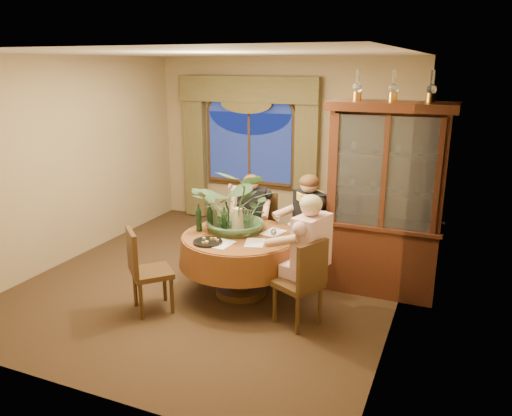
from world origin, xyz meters
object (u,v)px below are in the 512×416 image
at_px(stoneware_vase, 238,220).
at_px(oil_lamp_left, 358,85).
at_px(dining_table, 241,264).
at_px(chair_back, 259,230).
at_px(oil_lamp_right, 432,86).
at_px(oil_lamp_center, 394,86).
at_px(person_back, 252,219).
at_px(chair_front_left, 152,270).
at_px(wine_bottle_0, 210,217).
at_px(olive_bowl, 244,234).
at_px(wine_bottle_3, 225,221).
at_px(wine_bottle_2, 214,215).
at_px(person_pink, 311,258).
at_px(wine_bottle_4, 199,218).
at_px(wine_bottle_5, 226,215).
at_px(china_cabinet, 385,201).
at_px(chair_back_right, 315,244).
at_px(person_scarf, 309,229).
at_px(centerpiece_plant, 239,176).
at_px(chair_right, 298,281).

bearing_deg(stoneware_vase, oil_lamp_left, 26.84).
distance_m(dining_table, chair_back, 0.99).
distance_m(oil_lamp_left, oil_lamp_right, 0.79).
distance_m(oil_lamp_center, person_back, 2.56).
relative_size(chair_front_left, wine_bottle_0, 2.91).
distance_m(olive_bowl, wine_bottle_3, 0.28).
bearing_deg(wine_bottle_2, person_pink, -15.16).
bearing_deg(wine_bottle_4, wine_bottle_5, 43.72).
height_order(china_cabinet, chair_back_right, china_cabinet).
relative_size(chair_front_left, person_scarf, 0.68).
height_order(olive_bowl, wine_bottle_3, wine_bottle_3).
height_order(person_back, centerpiece_plant, centerpiece_plant).
bearing_deg(chair_back_right, centerpiece_plant, 79.98).
xyz_separation_m(person_scarf, wine_bottle_0, (-1.05, -0.64, 0.21)).
xyz_separation_m(china_cabinet, oil_lamp_left, (-0.40, 0.00, 1.31)).
bearing_deg(person_back, stoneware_vase, 86.49).
bearing_deg(chair_back, wine_bottle_0, 66.10).
distance_m(china_cabinet, person_scarf, 0.99).
distance_m(person_pink, person_back, 1.71).
height_order(oil_lamp_right, person_pink, oil_lamp_right).
height_order(chair_front_left, wine_bottle_5, wine_bottle_5).
relative_size(chair_back_right, wine_bottle_5, 2.91).
relative_size(chair_front_left, centerpiece_plant, 0.81).
relative_size(oil_lamp_left, chair_back_right, 0.35).
relative_size(china_cabinet, chair_back_right, 2.38).
xyz_separation_m(oil_lamp_left, wine_bottle_3, (-1.32, -0.77, -1.54)).
bearing_deg(oil_lamp_right, wine_bottle_5, -165.85).
height_order(china_cabinet, oil_lamp_center, oil_lamp_center).
height_order(chair_back_right, wine_bottle_4, wine_bottle_4).
distance_m(person_back, wine_bottle_4, 1.08).
bearing_deg(stoneware_vase, person_scarf, 37.06).
bearing_deg(oil_lamp_center, centerpiece_plant, -160.76).
bearing_deg(oil_lamp_right, wine_bottle_2, -164.94).
relative_size(chair_right, centerpiece_plant, 0.81).
bearing_deg(stoneware_vase, chair_back, 94.84).
relative_size(wine_bottle_0, wine_bottle_5, 1.00).
height_order(chair_back_right, wine_bottle_5, wine_bottle_5).
height_order(stoneware_vase, wine_bottle_2, wine_bottle_2).
distance_m(wine_bottle_2, wine_bottle_5, 0.15).
xyz_separation_m(dining_table, oil_lamp_right, (1.93, 0.72, 2.08)).
distance_m(dining_table, oil_lamp_left, 2.48).
height_order(oil_lamp_right, chair_front_left, oil_lamp_right).
bearing_deg(oil_lamp_center, china_cabinet, 0.00).
distance_m(stoneware_vase, wine_bottle_0, 0.34).
xyz_separation_m(person_scarf, centerpiece_plant, (-0.73, -0.50, 0.71)).
distance_m(dining_table, wine_bottle_4, 0.75).
xyz_separation_m(oil_lamp_center, chair_back, (-1.69, 0.25, -1.97)).
bearing_deg(wine_bottle_5, dining_table, -32.89).
bearing_deg(oil_lamp_right, oil_lamp_center, 180.00).
bearing_deg(stoneware_vase, chair_front_left, -126.60).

